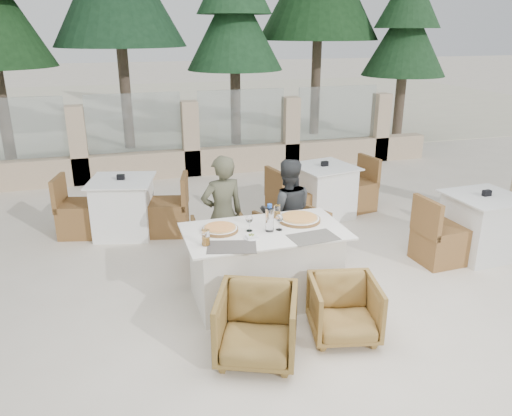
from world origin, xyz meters
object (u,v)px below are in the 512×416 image
object	(u,v)px
dining_table	(264,265)
armchair_far_right	(291,235)
beer_glass_left	(206,238)
bg_table_b	(323,191)
armchair_near_left	(257,325)
pizza_left	(220,229)
pizza_right	(299,218)
wine_glass_centre	(249,222)
armchair_far_left	(220,243)
diner_left	(223,215)
bg_table_a	(124,207)
wine_glass_near	(279,221)
beer_glass_right	(277,212)
olive_dish	(251,236)
water_bottle	(270,218)
bg_table_c	(481,226)
diner_right	(287,213)
armchair_near_right	(344,309)

from	to	relation	value
dining_table	armchair_far_right	bearing A→B (deg)	54.07
beer_glass_left	bg_table_b	world-z (taller)	beer_glass_left
armchair_near_left	pizza_left	bearing A→B (deg)	116.98
pizza_right	wine_glass_centre	distance (m)	0.59
armchair_far_left	diner_left	world-z (taller)	diner_left
armchair_far_left	bg_table_a	xyz separation A→B (m)	(-1.03, 1.32, 0.10)
wine_glass_near	beer_glass_right	distance (m)	0.34
pizza_left	olive_dish	distance (m)	0.36
pizza_right	armchair_far_left	bearing A→B (deg)	131.84
pizza_left	dining_table	bearing A→B (deg)	-13.66
wine_glass_centre	bg_table_b	world-z (taller)	wine_glass_centre
pizza_right	olive_dish	world-z (taller)	pizza_right
water_bottle	wine_glass_centre	xyz separation A→B (m)	(-0.19, 0.06, -0.05)
beer_glass_left	armchair_far_left	size ratio (longest dim) A/B	0.23
armchair_far_right	bg_table_b	size ratio (longest dim) A/B	0.43
bg_table_c	diner_left	bearing A→B (deg)	168.28
beer_glass_left	wine_glass_centre	bearing A→B (deg)	23.87
pizza_left	olive_dish	xyz separation A→B (m)	(0.25, -0.26, -0.00)
dining_table	bg_table_b	size ratio (longest dim) A/B	0.98
diner_right	bg_table_b	size ratio (longest dim) A/B	0.78
pizza_left	pizza_right	distance (m)	0.85
beer_glass_right	diner_left	distance (m)	0.69
pizza_right	beer_glass_left	distance (m)	1.10
pizza_right	beer_glass_left	size ratio (longest dim) A/B	2.95
wine_glass_centre	wine_glass_near	size ratio (longest dim) A/B	1.00
beer_glass_right	armchair_far_left	xyz separation A→B (m)	(-0.49, 0.60, -0.55)
armchair_far_left	bg_table_b	size ratio (longest dim) A/B	0.39
armchair_near_left	diner_left	world-z (taller)	diner_left
pizza_right	diner_left	xyz separation A→B (m)	(-0.67, 0.62, -0.11)
armchair_far_right	bg_table_b	xyz separation A→B (m)	(0.98, 1.26, 0.07)
beer_glass_left	olive_dish	size ratio (longest dim) A/B	1.35
beer_glass_left	armchair_near_right	bearing A→B (deg)	-30.22
wine_glass_centre	diner_left	distance (m)	0.76
diner_right	pizza_right	bearing A→B (deg)	93.30
wine_glass_near	armchair_far_left	xyz separation A→B (m)	(-0.40, 0.93, -0.57)
wine_glass_near	bg_table_c	world-z (taller)	wine_glass_near
armchair_far_right	diner_right	distance (m)	0.36
pizza_left	armchair_near_right	world-z (taller)	pizza_left
wine_glass_near	bg_table_b	world-z (taller)	wine_glass_near
pizza_left	diner_right	distance (m)	1.12
armchair_near_right	diner_left	distance (m)	1.81
armchair_far_right	bg_table_a	distance (m)	2.35
wine_glass_centre	olive_dish	xyz separation A→B (m)	(-0.03, -0.18, -0.07)
armchair_far_right	diner_left	bearing A→B (deg)	-20.25
water_bottle	beer_glass_left	xyz separation A→B (m)	(-0.67, -0.16, -0.07)
bg_table_c	armchair_near_left	bearing A→B (deg)	-162.67
beer_glass_left	armchair_near_right	world-z (taller)	beer_glass_left
beer_glass_right	olive_dish	distance (m)	0.61
pizza_left	armchair_far_left	world-z (taller)	pizza_left
beer_glass_left	bg_table_b	distance (m)	3.20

